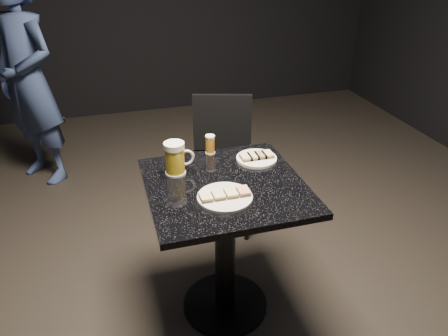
{
  "coord_description": "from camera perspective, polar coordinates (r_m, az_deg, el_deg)",
  "views": [
    {
      "loc": [
        -0.48,
        -1.61,
        1.75
      ],
      "look_at": [
        0.0,
        0.02,
        0.82
      ],
      "focal_mm": 35.0,
      "sensor_mm": 36.0,
      "label": 1
    }
  ],
  "objects": [
    {
      "name": "floor",
      "position": [
        2.43,
        0.14,
        -17.49
      ],
      "size": [
        6.0,
        6.0,
        0.0
      ],
      "primitive_type": "plane",
      "color": "black",
      "rests_on": "ground"
    },
    {
      "name": "table",
      "position": [
        2.09,
        0.16,
        -7.79
      ],
      "size": [
        0.7,
        0.7,
        0.75
      ],
      "color": "black",
      "rests_on": "floor"
    },
    {
      "name": "beer_mug",
      "position": [
        2.01,
        -6.36,
        1.27
      ],
      "size": [
        0.14,
        0.1,
        0.16
      ],
      "color": "silver",
      "rests_on": "table"
    },
    {
      "name": "beer_tumbler",
      "position": [
        2.21,
        -1.83,
        3.1
      ],
      "size": [
        0.05,
        0.05,
        0.1
      ],
      "color": "silver",
      "rests_on": "table"
    },
    {
      "name": "chair",
      "position": [
        2.78,
        -0.25,
        1.78
      ],
      "size": [
        0.47,
        0.47,
        0.86
      ],
      "color": "black",
      "rests_on": "floor"
    },
    {
      "name": "patron",
      "position": [
        3.54,
        -24.17,
        10.36
      ],
      "size": [
        0.67,
        0.68,
        1.58
      ],
      "primitive_type": "imported",
      "rotation": [
        0.0,
        0.0,
        -0.82
      ],
      "color": "navy",
      "rests_on": "floor"
    },
    {
      "name": "plate_small",
      "position": [
        2.16,
        4.28,
        1.23
      ],
      "size": [
        0.2,
        0.2,
        0.01
      ],
      "primitive_type": "cylinder",
      "color": "white",
      "rests_on": "table"
    },
    {
      "name": "canapes_on_plate_large",
      "position": [
        1.84,
        0.11,
        -3.42
      ],
      "size": [
        0.21,
        0.07,
        0.02
      ],
      "color": "#4C3521",
      "rests_on": "plate_large"
    },
    {
      "name": "canapes_on_plate_small",
      "position": [
        2.16,
        4.29,
        1.61
      ],
      "size": [
        0.16,
        0.07,
        0.02
      ],
      "color": "#4C3521",
      "rests_on": "plate_small"
    },
    {
      "name": "plate_large",
      "position": [
        1.85,
        0.11,
        -3.85
      ],
      "size": [
        0.24,
        0.24,
        0.01
      ],
      "primitive_type": "cylinder",
      "color": "silver",
      "rests_on": "table"
    }
  ]
}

